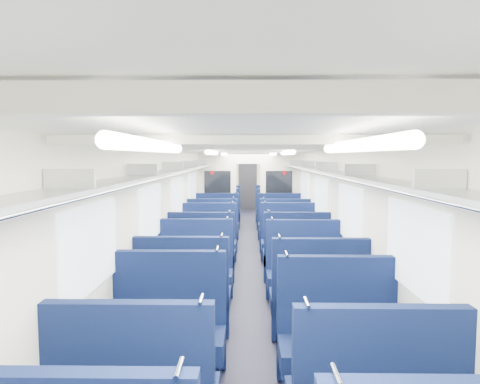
% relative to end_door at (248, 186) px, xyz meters
% --- Properties ---
extents(floor, '(2.80, 18.00, 0.01)m').
position_rel_end_door_xyz_m(floor, '(0.00, -8.94, -1.00)').
color(floor, black).
rests_on(floor, ground).
extents(ceiling, '(2.80, 18.00, 0.01)m').
position_rel_end_door_xyz_m(ceiling, '(0.00, -8.94, 1.35)').
color(ceiling, white).
rests_on(ceiling, wall_left).
extents(wall_left, '(0.02, 18.00, 2.35)m').
position_rel_end_door_xyz_m(wall_left, '(-1.40, -8.94, 0.18)').
color(wall_left, silver).
rests_on(wall_left, floor).
extents(dado_left, '(0.03, 17.90, 0.70)m').
position_rel_end_door_xyz_m(dado_left, '(-1.39, -8.94, -0.65)').
color(dado_left, '#111B3B').
rests_on(dado_left, floor).
extents(wall_right, '(0.02, 18.00, 2.35)m').
position_rel_end_door_xyz_m(wall_right, '(1.40, -8.94, 0.18)').
color(wall_right, silver).
rests_on(wall_right, floor).
extents(dado_right, '(0.03, 17.90, 0.70)m').
position_rel_end_door_xyz_m(dado_right, '(1.39, -8.94, -0.65)').
color(dado_right, '#111B3B').
rests_on(dado_right, floor).
extents(wall_far, '(2.80, 0.02, 2.35)m').
position_rel_end_door_xyz_m(wall_far, '(0.00, 0.06, 0.18)').
color(wall_far, silver).
rests_on(wall_far, floor).
extents(luggage_rack_left, '(0.36, 17.40, 0.18)m').
position_rel_end_door_xyz_m(luggage_rack_left, '(-1.21, -8.94, 0.97)').
color(luggage_rack_left, '#B2B5BA').
rests_on(luggage_rack_left, wall_left).
extents(luggage_rack_right, '(0.36, 17.40, 0.18)m').
position_rel_end_door_xyz_m(luggage_rack_right, '(1.21, -8.94, 0.97)').
color(luggage_rack_right, '#B2B5BA').
rests_on(luggage_rack_right, wall_right).
extents(windows, '(2.78, 15.60, 0.75)m').
position_rel_end_door_xyz_m(windows, '(0.00, -9.40, 0.42)').
color(windows, white).
rests_on(windows, wall_left).
extents(ceiling_fittings, '(2.70, 16.06, 0.11)m').
position_rel_end_door_xyz_m(ceiling_fittings, '(0.00, -9.20, 1.29)').
color(ceiling_fittings, white).
rests_on(ceiling_fittings, ceiling).
extents(end_door, '(0.75, 0.06, 2.00)m').
position_rel_end_door_xyz_m(end_door, '(0.00, 0.00, 0.00)').
color(end_door, black).
rests_on(end_door, floor).
extents(bulkhead, '(2.80, 0.10, 2.35)m').
position_rel_end_door_xyz_m(bulkhead, '(-0.00, -5.51, 0.23)').
color(bulkhead, white).
rests_on(bulkhead, floor).
extents(seat_6, '(1.15, 0.64, 1.28)m').
position_rel_end_door_xyz_m(seat_6, '(-0.83, -13.65, -0.61)').
color(seat_6, '#0E1C47').
rests_on(seat_6, floor).
extents(seat_7, '(1.15, 0.64, 1.28)m').
position_rel_end_door_xyz_m(seat_7, '(0.83, -13.85, -0.61)').
color(seat_7, '#0E1C47').
rests_on(seat_7, floor).
extents(seat_8, '(1.15, 0.64, 1.28)m').
position_rel_end_door_xyz_m(seat_8, '(-0.83, -12.56, -0.61)').
color(seat_8, '#0E1C47').
rests_on(seat_8, floor).
extents(seat_9, '(1.15, 0.64, 1.28)m').
position_rel_end_door_xyz_m(seat_9, '(0.83, -12.63, -0.61)').
color(seat_9, '#0E1C47').
rests_on(seat_9, floor).
extents(seat_10, '(1.15, 0.64, 1.28)m').
position_rel_end_door_xyz_m(seat_10, '(-0.83, -11.41, -0.61)').
color(seat_10, '#0E1C47').
rests_on(seat_10, floor).
extents(seat_11, '(1.15, 0.64, 1.28)m').
position_rel_end_door_xyz_m(seat_11, '(0.83, -11.47, -0.61)').
color(seat_11, '#0E1C47').
rests_on(seat_11, floor).
extents(seat_12, '(1.15, 0.64, 1.28)m').
position_rel_end_door_xyz_m(seat_12, '(-0.83, -10.29, -0.61)').
color(seat_12, '#0E1C47').
rests_on(seat_12, floor).
extents(seat_13, '(1.15, 0.64, 1.28)m').
position_rel_end_door_xyz_m(seat_13, '(0.83, -10.26, -0.61)').
color(seat_13, '#0E1C47').
rests_on(seat_13, floor).
extents(seat_14, '(1.15, 0.64, 1.28)m').
position_rel_end_door_xyz_m(seat_14, '(-0.83, -9.11, -0.61)').
color(seat_14, '#0E1C47').
rests_on(seat_14, floor).
extents(seat_15, '(1.15, 0.64, 1.28)m').
position_rel_end_door_xyz_m(seat_15, '(0.83, -9.04, -0.61)').
color(seat_15, '#0E1C47').
rests_on(seat_15, floor).
extents(seat_16, '(1.15, 0.64, 1.28)m').
position_rel_end_door_xyz_m(seat_16, '(-0.83, -7.92, -0.61)').
color(seat_16, '#0E1C47').
rests_on(seat_16, floor).
extents(seat_17, '(1.15, 0.64, 1.28)m').
position_rel_end_door_xyz_m(seat_17, '(0.83, -7.93, -0.61)').
color(seat_17, '#0E1C47').
rests_on(seat_17, floor).
extents(seat_18, '(1.15, 0.64, 1.28)m').
position_rel_end_door_xyz_m(seat_18, '(-0.83, -6.75, -0.61)').
color(seat_18, '#0E1C47').
rests_on(seat_18, floor).
extents(seat_19, '(1.15, 0.64, 1.28)m').
position_rel_end_door_xyz_m(seat_19, '(0.83, -6.74, -0.61)').
color(seat_19, '#0E1C47').
rests_on(seat_19, floor).
extents(seat_20, '(1.15, 0.64, 1.28)m').
position_rel_end_door_xyz_m(seat_20, '(-0.83, -4.78, -0.61)').
color(seat_20, '#0E1C47').
rests_on(seat_20, floor).
extents(seat_21, '(1.15, 0.64, 1.28)m').
position_rel_end_door_xyz_m(seat_21, '(0.83, -4.89, -0.61)').
color(seat_21, '#0E1C47').
rests_on(seat_21, floor).
extents(seat_22, '(1.15, 0.64, 1.28)m').
position_rel_end_door_xyz_m(seat_22, '(-0.83, -3.72, -0.61)').
color(seat_22, '#0E1C47').
rests_on(seat_22, floor).
extents(seat_23, '(1.15, 0.64, 1.28)m').
position_rel_end_door_xyz_m(seat_23, '(0.83, -3.67, -0.61)').
color(seat_23, '#0E1C47').
rests_on(seat_23, floor).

